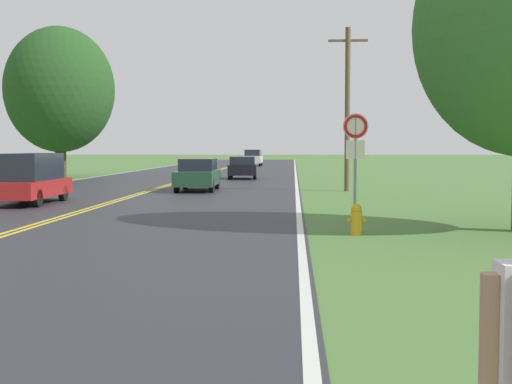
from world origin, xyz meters
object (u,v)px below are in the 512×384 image
(car_dark_green_sedan_approaching, at_px, (198,174))
(tree_right_cluster, at_px, (60,90))
(traffic_sign, at_px, (355,142))
(car_red_van_nearest, at_px, (29,178))
(car_black_hatchback_mid_near, at_px, (243,167))
(car_white_suv_mid_far, at_px, (253,157))
(fire_hydrant, at_px, (356,219))

(car_dark_green_sedan_approaching, bearing_deg, tree_right_cluster, -143.64)
(traffic_sign, height_order, car_dark_green_sedan_approaching, traffic_sign)
(tree_right_cluster, relative_size, car_red_van_nearest, 2.16)
(car_black_hatchback_mid_near, distance_m, car_white_suv_mid_far, 31.31)
(tree_right_cluster, distance_m, car_black_hatchback_mid_near, 13.82)
(car_red_van_nearest, relative_size, car_white_suv_mid_far, 1.10)
(tree_right_cluster, relative_size, car_white_suv_mid_far, 2.38)
(fire_hydrant, height_order, tree_right_cluster, tree_right_cluster)
(traffic_sign, xyz_separation_m, car_black_hatchback_mid_near, (-4.70, 28.50, -1.36))
(car_red_van_nearest, bearing_deg, car_dark_green_sedan_approaching, -32.92)
(car_white_suv_mid_far, bearing_deg, car_dark_green_sedan_approaching, 1.22)
(car_red_van_nearest, relative_size, car_dark_green_sedan_approaching, 1.04)
(car_red_van_nearest, bearing_deg, car_black_hatchback_mid_near, -17.79)
(traffic_sign, relative_size, car_white_suv_mid_far, 0.66)
(car_black_hatchback_mid_near, xyz_separation_m, car_white_suv_mid_far, (-1.10, 31.29, 0.18))
(car_dark_green_sedan_approaching, distance_m, car_black_hatchback_mid_near, 12.65)
(fire_hydrant, distance_m, car_white_suv_mid_far, 60.55)
(traffic_sign, xyz_separation_m, car_red_van_nearest, (-10.83, 7.90, -1.19))
(fire_hydrant, height_order, car_white_suv_mid_far, car_white_suv_mid_far)
(car_dark_green_sedan_approaching, bearing_deg, car_black_hatchback_mid_near, 173.70)
(traffic_sign, distance_m, car_dark_green_sedan_approaching, 17.02)
(traffic_sign, xyz_separation_m, car_dark_green_sedan_approaching, (-5.88, 15.91, -1.36))
(traffic_sign, bearing_deg, car_red_van_nearest, 143.88)
(car_red_van_nearest, bearing_deg, traffic_sign, -127.36)
(fire_hydrant, relative_size, car_dark_green_sedan_approaching, 0.16)
(car_black_hatchback_mid_near, relative_size, car_white_suv_mid_far, 0.89)
(car_dark_green_sedan_approaching, bearing_deg, traffic_sign, 19.36)
(traffic_sign, relative_size, car_dark_green_sedan_approaching, 0.62)
(fire_hydrant, relative_size, car_red_van_nearest, 0.15)
(tree_right_cluster, xyz_separation_m, car_red_van_nearest, (6.47, -22.99, -4.98))
(traffic_sign, bearing_deg, car_dark_green_sedan_approaching, 110.30)
(traffic_sign, distance_m, car_white_suv_mid_far, 60.08)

